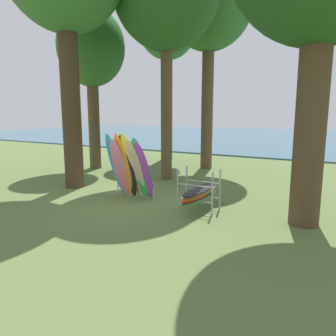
% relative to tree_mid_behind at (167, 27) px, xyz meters
% --- Properties ---
extents(ground_plane, '(80.00, 80.00, 0.00)m').
position_rel_tree_mid_behind_xyz_m(ground_plane, '(3.70, -8.94, -7.77)').
color(ground_plane, '#566B38').
extents(lake_water, '(80.00, 36.00, 0.10)m').
position_rel_tree_mid_behind_xyz_m(lake_water, '(3.70, 21.07, -7.72)').
color(lake_water, '#38607A').
rests_on(lake_water, ground).
extents(tree_mid_behind, '(3.58, 3.58, 10.03)m').
position_rel_tree_mid_behind_xyz_m(tree_mid_behind, '(0.00, 0.00, 0.00)').
color(tree_mid_behind, '#4C3823').
rests_on(tree_mid_behind, ground).
extents(tree_far_right_back, '(3.32, 3.32, 7.95)m').
position_rel_tree_mid_behind_xyz_m(tree_far_right_back, '(-1.70, -4.63, -1.87)').
color(tree_far_right_back, brown).
rests_on(tree_far_right_back, ground).
extents(leaning_board_pile, '(1.78, 0.91, 2.24)m').
position_rel_tree_mid_behind_xyz_m(leaning_board_pile, '(3.45, -8.60, -6.71)').
color(leaning_board_pile, '#2D8ED1').
rests_on(leaning_board_pile, ground).
extents(board_storage_rack, '(1.15, 2.13, 1.25)m').
position_rel_tree_mid_behind_xyz_m(board_storage_rack, '(6.02, -8.64, -7.25)').
color(board_storage_rack, '#9EA0A5').
rests_on(board_storage_rack, ground).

